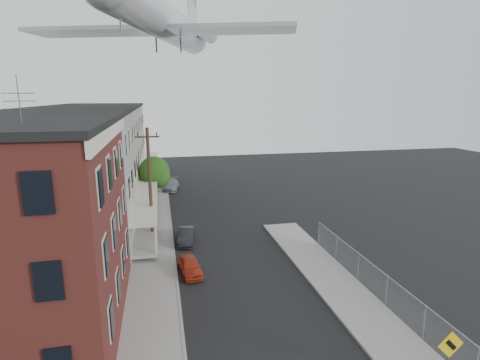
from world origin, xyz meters
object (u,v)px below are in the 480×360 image
object	(u,v)px
car_near	(190,266)
car_far	(171,185)
street_tree	(156,173)
utility_pole	(150,183)
warning_sign	(449,353)
airplane	(166,22)
car_mid	(186,236)

from	to	relation	value
car_near	car_far	world-z (taller)	car_far
street_tree	car_far	xyz separation A→B (m)	(1.67, 6.29, -2.83)
utility_pole	car_far	distance (m)	16.83
warning_sign	car_near	world-z (taller)	warning_sign
car_near	airplane	bearing A→B (deg)	85.25
utility_pole	car_near	distance (m)	8.22
warning_sign	car_far	size ratio (longest dim) A/B	0.66
car_near	car_far	bearing A→B (deg)	84.70
utility_pole	street_tree	world-z (taller)	utility_pole
car_far	airplane	distance (m)	19.18
street_tree	airplane	bearing A→B (deg)	-48.70
car_near	car_far	size ratio (longest dim) A/B	0.75
car_near	car_mid	bearing A→B (deg)	82.11
car_near	car_mid	distance (m)	5.37
utility_pole	car_far	xyz separation A→B (m)	(2.00, 16.21, -4.06)
street_tree	airplane	xyz separation A→B (m)	(1.69, -1.93, 14.50)
street_tree	car_far	distance (m)	7.10
airplane	warning_sign	bearing A→B (deg)	-71.24
utility_pole	street_tree	distance (m)	10.00
utility_pole	car_mid	bearing A→B (deg)	-26.74
warning_sign	utility_pole	distance (m)	22.25
utility_pole	car_far	bearing A→B (deg)	82.97
street_tree	car_mid	bearing A→B (deg)	-78.61
car_far	street_tree	bearing A→B (deg)	-97.01
utility_pole	car_mid	xyz separation A→B (m)	(2.59, -1.30, -4.11)
street_tree	car_far	size ratio (longest dim) A/B	1.23
warning_sign	car_near	distance (m)	15.20
street_tree	airplane	size ratio (longest dim) A/B	0.19
car_far	car_near	bearing A→B (deg)	-80.99
street_tree	car_mid	distance (m)	11.81
street_tree	car_near	bearing A→B (deg)	-82.70
warning_sign	car_mid	distance (m)	19.75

